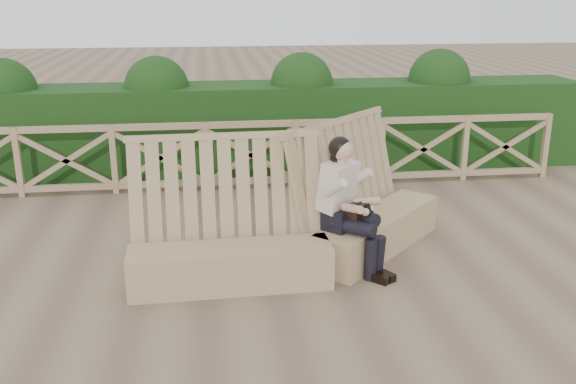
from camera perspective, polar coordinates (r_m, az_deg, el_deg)
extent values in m
plane|color=brown|center=(7.18, -1.18, -7.89)|extent=(60.00, 60.00, 0.00)
cube|color=#8F7751|center=(6.98, -5.12, -6.63)|extent=(2.18, 0.56, 0.47)
cube|color=#8F7751|center=(7.02, -5.41, -1.45)|extent=(2.18, 0.51, 1.58)
cube|color=#8F7751|center=(7.99, 7.98, -3.52)|extent=(1.88, 1.90, 0.47)
cube|color=#8F7751|center=(7.93, 6.45, 0.77)|extent=(1.84, 1.86, 1.58)
cube|color=black|center=(7.37, 4.73, -2.32)|extent=(0.49, 0.49, 0.24)
cube|color=beige|center=(7.28, 4.44, 0.57)|extent=(0.54, 0.54, 0.58)
sphere|color=tan|center=(7.13, 4.89, 3.73)|extent=(0.33, 0.33, 0.23)
sphere|color=black|center=(7.15, 4.64, 3.95)|extent=(0.36, 0.36, 0.26)
cylinder|color=black|center=(7.18, 5.83, -3.09)|extent=(0.48, 0.48, 0.17)
cylinder|color=black|center=(7.30, 6.46, -2.09)|extent=(0.48, 0.49, 0.18)
cylinder|color=black|center=(7.18, 7.35, -6.02)|extent=(0.19, 0.19, 0.47)
cylinder|color=black|center=(7.27, 8.05, -5.73)|extent=(0.19, 0.19, 0.47)
cube|color=black|center=(7.21, 7.97, -7.61)|extent=(0.26, 0.26, 0.09)
cube|color=black|center=(7.29, 8.57, -7.36)|extent=(0.26, 0.26, 0.09)
cube|color=black|center=(7.25, 6.16, -1.78)|extent=(0.32, 0.31, 0.19)
cube|color=black|center=(7.12, 7.29, -1.61)|extent=(0.12, 0.12, 0.13)
cube|color=#967657|center=(10.18, -3.39, 6.04)|extent=(10.10, 0.07, 0.10)
cube|color=#967657|center=(10.40, -3.29, 1.02)|extent=(10.10, 0.07, 0.10)
cube|color=black|center=(11.41, -3.80, 5.77)|extent=(12.00, 1.20, 1.50)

